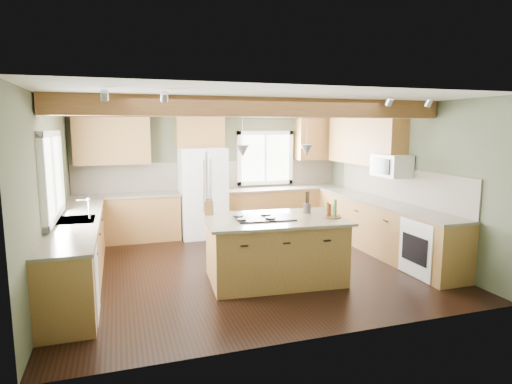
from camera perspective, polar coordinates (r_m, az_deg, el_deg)
name	(u,v)px	position (r m, az deg, el deg)	size (l,w,h in m)	color
floor	(247,266)	(6.95, -1.14, -9.85)	(5.60, 5.60, 0.00)	black
ceiling	(247,101)	(6.61, -1.21, 12.07)	(5.60, 5.60, 0.00)	silver
wall_back	(213,171)	(9.07, -5.74, 2.83)	(5.60, 5.60, 0.00)	#4A533B
wall_left	(50,194)	(6.44, -25.76, -0.28)	(5.00, 5.00, 0.00)	#4A533B
wall_right	(400,179)	(7.92, 18.61, 1.62)	(5.00, 5.00, 0.00)	#4A533B
ceiling_beam	(262,107)	(5.93, 0.81, 11.22)	(5.55, 0.26, 0.26)	#593419
soffit_trim	(213,111)	(8.93, -5.72, 10.72)	(5.55, 0.20, 0.10)	#593419
backsplash_back	(213,175)	(9.06, -5.71, 2.26)	(5.58, 0.03, 0.58)	brown
backsplash_right	(397,184)	(7.97, 18.28, 1.02)	(0.03, 3.70, 0.58)	brown
base_cab_back_left	(127,219)	(8.70, -16.85, -3.47)	(2.02, 0.60, 0.88)	brown
counter_back_left	(126,196)	(8.62, -16.98, -0.47)	(2.06, 0.64, 0.04)	brown
base_cab_back_right	(284,209)	(9.33, 3.72, -2.31)	(2.62, 0.60, 0.88)	brown
counter_back_right	(284,188)	(9.26, 3.74, 0.48)	(2.66, 0.64, 0.04)	brown
base_cab_left	(78,253)	(6.63, -22.63, -7.46)	(0.60, 3.70, 0.88)	brown
counter_left	(76,221)	(6.53, -22.86, -3.57)	(0.64, 3.74, 0.04)	brown
base_cab_right	(381,228)	(7.94, 16.35, -4.58)	(0.60, 3.70, 0.88)	brown
counter_right	(382,202)	(7.85, 16.49, -1.30)	(0.64, 3.74, 0.04)	brown
upper_cab_back_left	(112,141)	(8.65, -18.63, 6.48)	(1.40, 0.35, 0.90)	brown
upper_cab_over_fridge	(200,130)	(8.79, -7.51, 8.18)	(0.96, 0.35, 0.70)	brown
upper_cab_right	(364,141)	(8.52, 14.25, 6.64)	(0.35, 2.20, 0.90)	brown
upper_cab_back_corner	(316,139)	(9.61, 8.05, 7.00)	(0.90, 0.35, 0.90)	brown
window_left	(51,176)	(6.46, -25.67, 1.99)	(0.04, 1.60, 1.05)	white
window_back	(265,158)	(9.33, 1.20, 4.58)	(1.10, 0.04, 1.00)	white
sink	(76,221)	(6.53, -22.87, -3.52)	(0.50, 0.65, 0.03)	#262628
faucet	(89,210)	(6.48, -21.36, -2.20)	(0.02, 0.02, 0.28)	#B2B2B7
dishwasher	(69,285)	(5.40, -23.62, -11.25)	(0.60, 0.60, 0.84)	white
oven	(431,247)	(6.93, 22.35, -6.85)	(0.60, 0.72, 0.84)	white
microwave	(391,166)	(7.73, 17.60, 3.37)	(0.40, 0.70, 0.38)	white
pendant_left	(243,151)	(5.89, -1.77, 5.49)	(0.18, 0.18, 0.16)	#B2B2B7
pendant_right	(307,150)	(6.14, 6.78, 5.56)	(0.18, 0.18, 0.16)	#B2B2B7
refrigerator	(203,193)	(8.69, -7.10, -0.09)	(0.90, 0.74, 1.80)	white
island	(275,250)	(6.24, 2.50, -7.79)	(1.85, 1.13, 0.88)	brown
island_top	(275,219)	(6.12, 2.53, -3.65)	(1.98, 1.26, 0.04)	brown
cooktop	(264,218)	(6.08, 1.13, -3.45)	(0.80, 0.54, 0.02)	black
knife_block	(209,208)	(6.35, -6.28, -2.17)	(0.12, 0.09, 0.20)	brown
utensil_crock	(307,208)	(6.50, 6.85, -2.14)	(0.11, 0.11, 0.15)	#38302D
bottle_tray	(332,209)	(6.23, 10.05, -2.23)	(0.27, 0.27, 0.25)	brown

